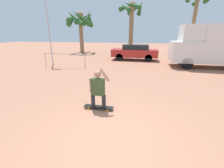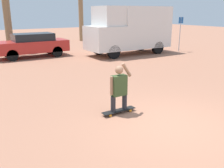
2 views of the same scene
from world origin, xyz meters
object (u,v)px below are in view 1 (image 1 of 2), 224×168
object	(u,v)px
palm_tree_center_background	(131,15)
palm_tree_far_left	(80,20)
camper_van	(215,45)
palm_tree_near_van	(196,7)
parked_car_red	(135,52)
flagpole	(48,19)
person_skateboarder	(98,87)
skateboard	(99,107)

from	to	relation	value
palm_tree_center_background	palm_tree_far_left	world-z (taller)	palm_tree_center_background
camper_van	palm_tree_near_van	distance (m)	10.02
camper_van	parked_car_red	world-z (taller)	camper_van
flagpole	person_skateboarder	bearing A→B (deg)	-48.38
person_skateboarder	camper_van	bearing A→B (deg)	52.02
flagpole	palm_tree_near_van	bearing A→B (deg)	37.41
parked_car_red	palm_tree_far_left	bearing A→B (deg)	148.12
parked_car_red	person_skateboarder	bearing A→B (deg)	-92.56
skateboard	palm_tree_far_left	distance (m)	17.66
palm_tree_center_background	flagpole	xyz separation A→B (m)	(-6.07, -6.79, -0.84)
palm_tree_near_van	flagpole	bearing A→B (deg)	-142.59
person_skateboarder	parked_car_red	size ratio (longest dim) A/B	0.31
palm_tree_center_background	palm_tree_near_van	bearing A→B (deg)	25.73
skateboard	palm_tree_near_van	xyz separation A→B (m)	(7.27, 17.61, 5.60)
palm_tree_center_background	skateboard	bearing A→B (deg)	-88.75
palm_tree_far_left	palm_tree_center_background	bearing A→B (deg)	-13.07
skateboard	palm_tree_center_background	xyz separation A→B (m)	(-0.30, 13.96, 4.44)
camper_van	palm_tree_center_background	bearing A→B (deg)	141.16
person_skateboarder	skateboard	bearing A→B (deg)	0.00
parked_car_red	palm_tree_center_background	bearing A→B (deg)	103.81
parked_car_red	flagpole	distance (m)	8.25
palm_tree_far_left	flagpole	xyz separation A→B (m)	(0.86, -8.40, -0.52)
parked_car_red	palm_tree_center_background	size ratio (longest dim) A/B	0.76
skateboard	camper_van	distance (m)	10.81
camper_van	palm_tree_center_background	world-z (taller)	palm_tree_center_background
person_skateboarder	palm_tree_center_background	distance (m)	14.44
palm_tree_center_background	palm_tree_far_left	bearing A→B (deg)	166.93
parked_car_red	palm_tree_center_background	distance (m)	4.95
camper_van	flagpole	world-z (taller)	flagpole
camper_van	palm_tree_near_van	world-z (taller)	palm_tree_near_van
parked_car_red	palm_tree_far_left	distance (m)	9.70
person_skateboarder	camper_van	xyz separation A→B (m)	(6.58, 8.42, 0.91)
skateboard	parked_car_red	bearing A→B (deg)	87.45
palm_tree_center_background	palm_tree_far_left	distance (m)	7.12
person_skateboarder	flagpole	size ratio (longest dim) A/B	0.21
person_skateboarder	palm_tree_far_left	bearing A→B (deg)	114.92
skateboard	person_skateboarder	distance (m)	0.74
person_skateboarder	palm_tree_center_background	xyz separation A→B (m)	(-0.30, 13.96, 3.69)
person_skateboarder	parked_car_red	distance (m)	10.78
flagpole	palm_tree_far_left	bearing A→B (deg)	95.85
camper_van	palm_tree_far_left	xyz separation A→B (m)	(-13.81, 7.15, 2.47)
palm_tree_far_left	flagpole	size ratio (longest dim) A/B	0.83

